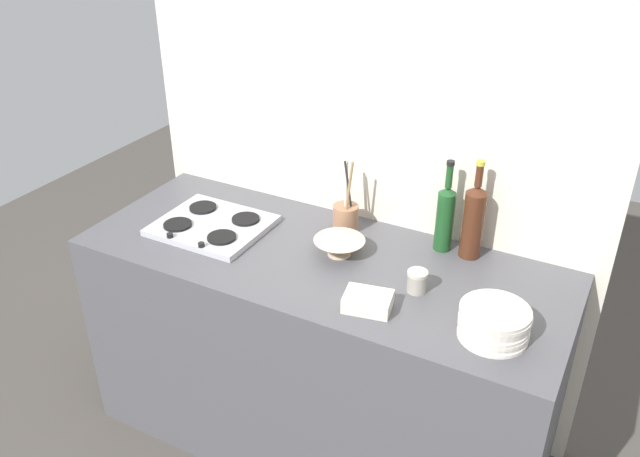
% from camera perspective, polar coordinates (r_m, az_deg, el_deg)
% --- Properties ---
extents(ground_plane, '(6.00, 6.00, 0.00)m').
position_cam_1_polar(ground_plane, '(2.99, -0.00, -17.29)').
color(ground_plane, '#47423D').
rests_on(ground_plane, ground).
extents(counter_block, '(1.80, 0.70, 0.90)m').
position_cam_1_polar(counter_block, '(2.68, -0.00, -10.68)').
color(counter_block, '#4C4C51').
rests_on(counter_block, ground).
extents(backsplash_panel, '(1.90, 0.06, 2.14)m').
position_cam_1_polar(backsplash_panel, '(2.63, 3.91, 4.51)').
color(backsplash_panel, beige).
rests_on(backsplash_panel, ground).
extents(stovetop_hob, '(0.42, 0.36, 0.04)m').
position_cam_1_polar(stovetop_hob, '(2.62, -9.27, 0.29)').
color(stovetop_hob, '#B2B2B7').
rests_on(stovetop_hob, counter_block).
extents(plate_stack, '(0.22, 0.22, 0.10)m').
position_cam_1_polar(plate_stack, '(2.08, 14.77, -7.83)').
color(plate_stack, silver).
rests_on(plate_stack, counter_block).
extents(wine_bottle_leftmost, '(0.07, 0.07, 0.35)m').
position_cam_1_polar(wine_bottle_leftmost, '(2.44, 10.72, 1.05)').
color(wine_bottle_leftmost, '#19471E').
rests_on(wine_bottle_leftmost, counter_block).
extents(wine_bottle_mid_left, '(0.08, 0.08, 0.38)m').
position_cam_1_polar(wine_bottle_mid_left, '(2.41, 13.08, 0.73)').
color(wine_bottle_mid_left, '#472314').
rests_on(wine_bottle_mid_left, counter_block).
extents(mixing_bowl, '(0.19, 0.19, 0.06)m').
position_cam_1_polar(mixing_bowl, '(2.41, 1.67, -1.53)').
color(mixing_bowl, beige).
rests_on(mixing_bowl, counter_block).
extents(butter_dish, '(0.17, 0.14, 0.05)m').
position_cam_1_polar(butter_dish, '(2.14, 4.14, -6.29)').
color(butter_dish, silver).
rests_on(butter_dish, counter_block).
extents(utensil_crock, '(0.10, 0.10, 0.30)m').
position_cam_1_polar(utensil_crock, '(2.56, 2.23, 1.08)').
color(utensil_crock, '#996B4C').
rests_on(utensil_crock, counter_block).
extents(condiment_jar_front, '(0.07, 0.07, 0.08)m').
position_cam_1_polar(condiment_jar_front, '(2.23, 8.35, -4.51)').
color(condiment_jar_front, '#9E998C').
rests_on(condiment_jar_front, counter_block).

